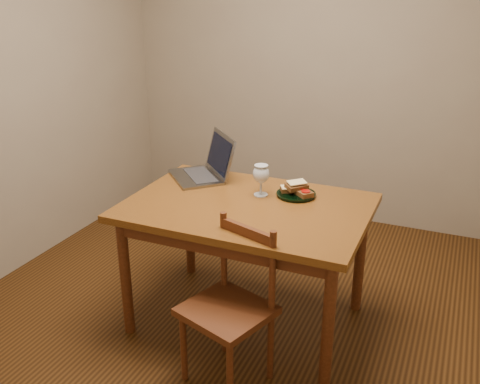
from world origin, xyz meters
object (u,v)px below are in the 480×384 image
at_px(table, 247,218).
at_px(laptop, 207,166).
at_px(milk_glass, 261,180).
at_px(plate, 296,195).
at_px(chair, 230,300).

bearing_deg(table, laptop, 142.31).
bearing_deg(milk_glass, plate, 19.65).
relative_size(table, laptop, 2.65).
height_order(table, plate, plate).
xyz_separation_m(table, plate, (0.21, 0.22, 0.10)).
bearing_deg(plate, chair, -97.80).
bearing_deg(table, plate, 46.13).
relative_size(table, plate, 5.86).
xyz_separation_m(chair, plate, (0.10, 0.70, 0.30)).
bearing_deg(laptop, plate, 36.92).
bearing_deg(chair, laptop, 141.48).
bearing_deg(laptop, chair, -11.93).
bearing_deg(milk_glass, chair, -81.77).
xyz_separation_m(plate, milk_glass, (-0.19, -0.07, 0.08)).
height_order(table, milk_glass, milk_glass).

